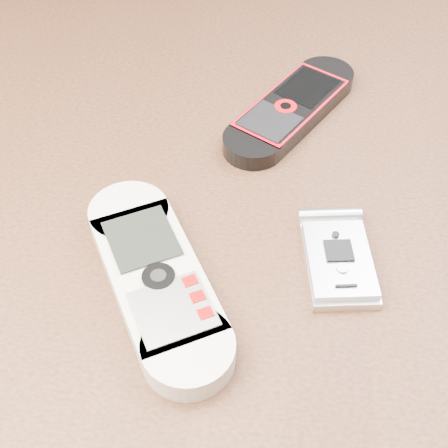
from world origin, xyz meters
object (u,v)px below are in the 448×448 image
(nokia_white, at_px, (156,278))
(motorola_razr, at_px, (338,259))
(table, at_px, (218,313))
(nokia_black_red, at_px, (291,108))

(nokia_white, distance_m, motorola_razr, 0.13)
(table, relative_size, nokia_white, 6.61)
(nokia_white, xyz_separation_m, nokia_black_red, (0.09, 0.20, -0.00))
(table, distance_m, nokia_black_red, 0.19)
(table, height_order, nokia_black_red, nokia_black_red)
(nokia_white, bearing_deg, nokia_black_red, 37.85)
(table, height_order, nokia_white, nokia_white)
(table, xyz_separation_m, motorola_razr, (0.09, -0.02, 0.11))
(motorola_razr, bearing_deg, table, 158.05)
(table, bearing_deg, nokia_black_red, 70.88)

